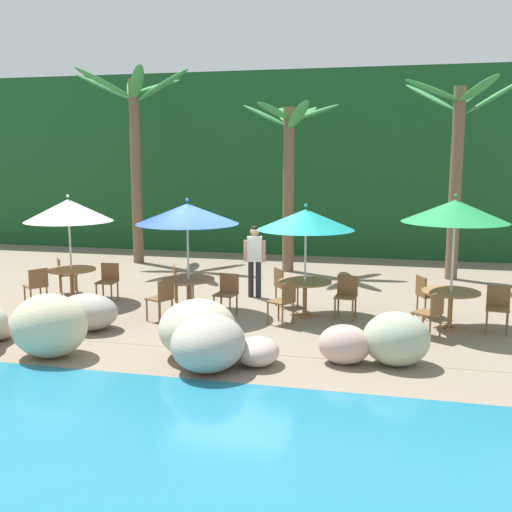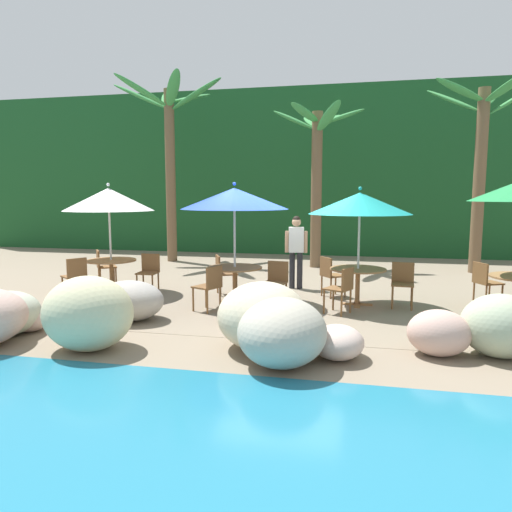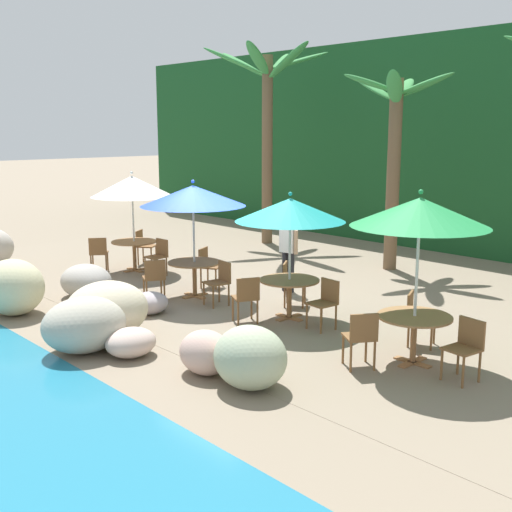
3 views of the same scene
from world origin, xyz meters
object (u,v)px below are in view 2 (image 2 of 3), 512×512
Objects in this scene: chair_teal_left at (342,287)px; chair_white_left at (75,275)px; chair_white_inland at (103,265)px; palm_tree_nearest at (169,139)px; dining_table_teal at (358,275)px; umbrella_teal at (360,203)px; chair_teal_inland at (330,274)px; umbrella_blue at (234,199)px; chair_teal_seaward at (403,281)px; chair_green_left at (512,297)px; umbrella_white at (109,200)px; chair_white_seaward at (149,270)px; palm_tree_third at (482,146)px; chair_blue_seaward at (276,280)px; waiter_in_white at (296,247)px; palm_tree_second at (317,159)px; chair_green_inland at (485,281)px; chair_blue_inland at (223,272)px; dining_table_white at (111,265)px; chair_blue_left at (210,285)px; dining_table_blue at (235,273)px.

chair_white_left is at bearing 178.27° from chair_teal_left.
palm_tree_nearest is at bearing 90.90° from chair_white_inland.
dining_table_teal is at bearing -40.69° from palm_tree_nearest.
chair_teal_inland is (-0.58, 0.63, -1.50)m from umbrella_teal.
chair_white_inland is 4.03m from umbrella_blue.
umbrella_teal reaches higher than dining_table_teal.
chair_green_left is at bearing -33.60° from chair_teal_seaward.
chair_white_inland is 8.66m from chair_green_left.
umbrella_white reaches higher than chair_white_seaward.
umbrella_teal is 0.44× the size of palm_tree_third.
chair_white_inland is at bearing 166.21° from chair_blue_seaward.
waiter_in_white reaches higher than chair_white_inland.
chair_white_seaward is at bearing -125.13° from palm_tree_second.
umbrella_white is 1.78m from chair_white_inland.
chair_green_inland is at bearing -29.35° from palm_tree_nearest.
chair_white_seaward is 1.67m from chair_blue_inland.
chair_white_left and chair_blue_seaward have the same top height.
chair_teal_left and chair_green_left have the same top height.
chair_green_inland reaches higher than dining_table_white.
palm_tree_second reaches higher than chair_teal_left.
chair_blue_seaward is 1.00× the size of chair_blue_left.
umbrella_teal is (2.43, 0.32, -0.09)m from umbrella_blue.
chair_teal_left is at bearing -108.92° from umbrella_teal.
chair_white_seaward reaches higher than dining_table_white.
palm_tree_nearest is at bearing 133.84° from chair_teal_left.
chair_white_inland is at bearing 163.39° from umbrella_blue.
dining_table_white is at bearing 171.88° from dining_table_blue.
chair_blue_left is at bearing -134.93° from palm_tree_third.
palm_tree_third is at bearing 35.72° from chair_blue_inland.
chair_blue_seaward is 1.00× the size of chair_green_inland.
chair_blue_seaward is (3.83, -0.45, -1.56)m from umbrella_white.
chair_white_inland is (-1.42, 0.50, 0.00)m from chair_white_seaward.
chair_white_seaward is 1.00× the size of chair_blue_seaward.
dining_table_teal is at bearing -7.02° from chair_white_inland.
waiter_in_white is (-1.42, 1.41, -1.03)m from umbrella_teal.
umbrella_white is 0.42× the size of palm_tree_nearest.
chair_white_left is 8.32m from chair_green_inland.
waiter_in_white is at bearing 63.35° from chair_blue_left.
waiter_in_white is (0.16, 1.75, 0.47)m from chair_blue_seaward.
chair_blue_inland is at bearing -145.53° from waiter_in_white.
chair_blue_left is 8.89m from palm_tree_third.
umbrella_white is at bearing -161.83° from waiter_in_white.
chair_blue_seaward is at bearing -6.66° from umbrella_white.
chair_blue_seaward is (0.85, -0.02, -1.59)m from umbrella_blue.
umbrella_blue is 5.23m from chair_green_left.
waiter_in_white reaches higher than chair_teal_left.
chair_teal_left is at bearing -155.39° from chair_green_inland.
chair_blue_left is 3.28m from umbrella_teal.
umbrella_white is at bearing -47.84° from chair_white_inland.
chair_blue_seaward is at bearing -171.42° from chair_teal_seaward.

